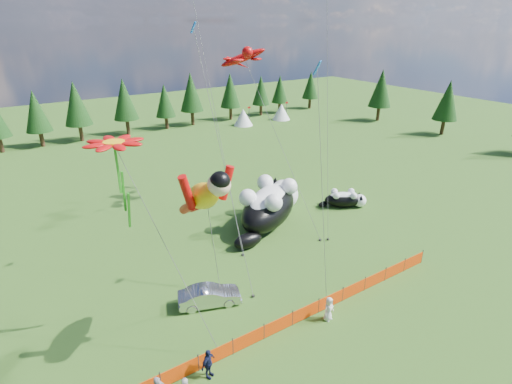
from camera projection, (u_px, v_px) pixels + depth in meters
ground at (276, 293)px, 26.15m from camera, size 160.00×160.00×0.00m
safety_fence at (306, 312)px, 23.65m from camera, size 22.06×0.06×1.10m
tree_line at (99, 112)px, 59.17m from camera, size 90.00×4.00×8.00m
festival_tents at (183, 126)px, 61.88m from camera, size 50.00×3.20×2.80m
cat_large at (271, 204)px, 34.58m from camera, size 9.38×7.35×3.80m
cat_small at (345, 199)px, 37.97m from camera, size 4.14×3.24×1.68m
car at (209, 296)px, 24.84m from camera, size 4.11×2.55×1.28m
spectator_c at (208, 364)px, 19.66m from camera, size 1.11×0.90×1.69m
spectator_e at (329, 309)px, 23.51m from camera, size 0.83×0.61×1.55m
superhero_kite at (203, 196)px, 18.62m from camera, size 4.76×5.82×11.18m
gecko_kite at (243, 58)px, 34.73m from camera, size 6.32×13.83×16.95m
flower_kite at (115, 146)px, 18.30m from camera, size 4.54×5.45×12.15m
diamond_kite_a at (198, 50)px, 22.81m from camera, size 1.31×5.24×16.92m
diamond_kite_c at (318, 79)px, 21.74m from camera, size 0.95×2.62×14.83m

